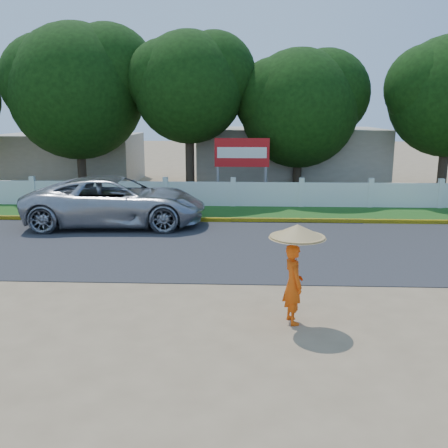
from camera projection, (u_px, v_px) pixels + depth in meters
The scene contains 11 objects.
ground at pixel (220, 300), 11.25m from camera, with size 120.00×120.00×0.00m, color #9E8460.
road at pixel (228, 246), 15.63m from camera, with size 60.00×7.00×0.02m, color #38383A.
grass_verge at pixel (232, 213), 20.74m from camera, with size 60.00×3.50×0.03m, color #2D601E.
curb at pixel (231, 220), 19.07m from camera, with size 40.00×0.18×0.16m, color yellow.
fence at pixel (233, 194), 22.03m from camera, with size 40.00×0.10×1.10m, color silver.
building_near at pixel (289, 157), 28.29m from camera, with size 10.00×6.00×3.20m, color #B7AD99.
building_far at pixel (70, 158), 29.87m from camera, with size 8.00×5.00×2.80m, color #B7AD99.
vehicle at pixel (116, 201), 18.37m from camera, with size 3.01×6.53×1.81m, color #A6A8AE.
monk_with_parasol at pixel (295, 259), 9.77m from camera, with size 1.11×1.11×2.03m.
billboard at pixel (242, 156), 22.73m from camera, with size 2.50×0.13×2.95m.
tree_row at pixel (245, 97), 24.03m from camera, with size 34.03×7.16×8.36m.
Camera 1 is at (0.55, -10.57, 4.17)m, focal length 40.00 mm.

